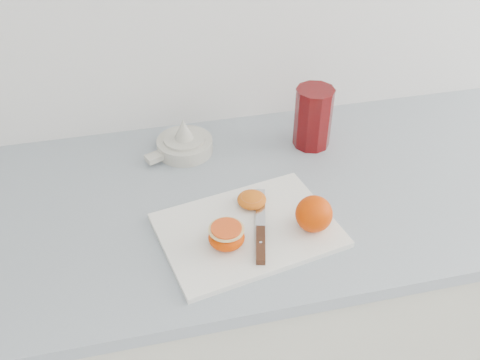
# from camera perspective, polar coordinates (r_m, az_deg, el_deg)

# --- Properties ---
(counter) EXTENTS (2.52, 0.64, 0.89)m
(counter) POSITION_cam_1_polar(r_m,az_deg,el_deg) (1.48, 1.02, -14.55)
(counter) COLOR beige
(counter) RESTS_ON ground
(cutting_board) EXTENTS (0.38, 0.30, 0.01)m
(cutting_board) POSITION_cam_1_polar(r_m,az_deg,el_deg) (1.05, 0.86, -5.36)
(cutting_board) COLOR white
(cutting_board) RESTS_ON counter
(whole_orange) EXTENTS (0.07, 0.07, 0.07)m
(whole_orange) POSITION_cam_1_polar(r_m,az_deg,el_deg) (1.04, 7.89, -3.60)
(whole_orange) COLOR #D15500
(whole_orange) RESTS_ON cutting_board
(half_orange) EXTENTS (0.07, 0.07, 0.04)m
(half_orange) POSITION_cam_1_polar(r_m,az_deg,el_deg) (1.00, -1.45, -6.01)
(half_orange) COLOR #D15500
(half_orange) RESTS_ON cutting_board
(squeezed_shell) EXTENTS (0.06, 0.06, 0.03)m
(squeezed_shell) POSITION_cam_1_polar(r_m,az_deg,el_deg) (1.09, 1.26, -2.09)
(squeezed_shell) COLOR #D45E12
(squeezed_shell) RESTS_ON cutting_board
(paring_knife) EXTENTS (0.07, 0.21, 0.01)m
(paring_knife) POSITION_cam_1_polar(r_m,az_deg,el_deg) (1.02, 2.21, -6.18)
(paring_knife) COLOR #441E0F
(paring_knife) RESTS_ON cutting_board
(citrus_juicer) EXTENTS (0.16, 0.13, 0.09)m
(citrus_juicer) POSITION_cam_1_polar(r_m,az_deg,el_deg) (1.26, -5.99, 3.92)
(citrus_juicer) COLOR silver
(citrus_juicer) RESTS_ON counter
(red_tumbler) EXTENTS (0.09, 0.09, 0.15)m
(red_tumbler) POSITION_cam_1_polar(r_m,az_deg,el_deg) (1.27, 7.79, 6.42)
(red_tumbler) COLOR #600A0C
(red_tumbler) RESTS_ON counter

